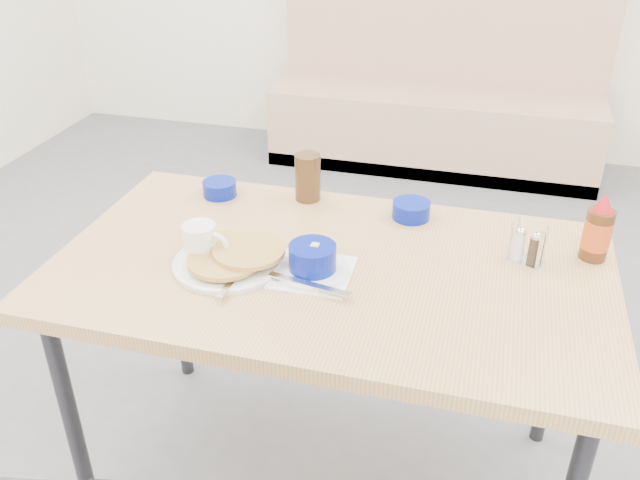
% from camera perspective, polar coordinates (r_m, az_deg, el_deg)
% --- Properties ---
extents(booth_bench, '(1.90, 0.56, 1.22)m').
position_cam_1_polar(booth_bench, '(4.17, 9.73, 11.14)').
color(booth_bench, tan).
rests_on(booth_bench, ground).
extents(dining_table, '(1.40, 0.80, 0.76)m').
position_cam_1_polar(dining_table, '(1.75, 0.88, -3.75)').
color(dining_table, tan).
rests_on(dining_table, ground).
extents(pancake_plate, '(0.28, 0.30, 0.05)m').
position_cam_1_polar(pancake_plate, '(1.71, -7.61, -1.50)').
color(pancake_plate, white).
rests_on(pancake_plate, dining_table).
extents(coffee_mug, '(0.12, 0.08, 0.10)m').
position_cam_1_polar(coffee_mug, '(1.74, -9.94, -0.15)').
color(coffee_mug, white).
rests_on(coffee_mug, dining_table).
extents(grits_setting, '(0.22, 0.20, 0.08)m').
position_cam_1_polar(grits_setting, '(1.66, -0.64, -1.85)').
color(grits_setting, white).
rests_on(grits_setting, dining_table).
extents(creamer_bowl, '(0.10, 0.10, 0.05)m').
position_cam_1_polar(creamer_bowl, '(2.07, -8.45, 4.31)').
color(creamer_bowl, navy).
rests_on(creamer_bowl, dining_table).
extents(butter_bowl, '(0.11, 0.11, 0.05)m').
position_cam_1_polar(butter_bowl, '(1.93, 7.68, 2.51)').
color(butter_bowl, navy).
rests_on(butter_bowl, dining_table).
extents(amber_tumbler, '(0.09, 0.09, 0.14)m').
position_cam_1_polar(amber_tumbler, '(2.00, -1.04, 5.32)').
color(amber_tumbler, '#3F2814').
rests_on(amber_tumbler, dining_table).
extents(condiment_caddy, '(0.10, 0.08, 0.11)m').
position_cam_1_polar(condiment_caddy, '(1.78, 16.99, -0.69)').
color(condiment_caddy, silver).
rests_on(condiment_caddy, dining_table).
extents(syrup_bottle, '(0.07, 0.07, 0.18)m').
position_cam_1_polar(syrup_bottle, '(1.84, 22.35, 0.72)').
color(syrup_bottle, '#47230F').
rests_on(syrup_bottle, dining_table).
extents(sugar_wrapper, '(0.05, 0.04, 0.00)m').
position_cam_1_polar(sugar_wrapper, '(1.64, -2.10, -3.47)').
color(sugar_wrapper, '#FA536D').
rests_on(sugar_wrapper, dining_table).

